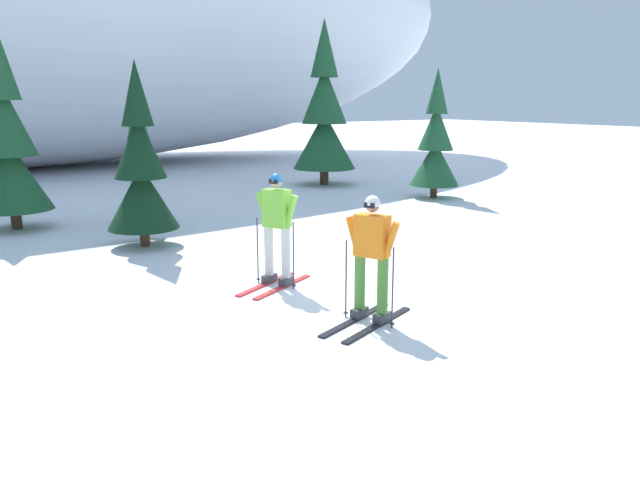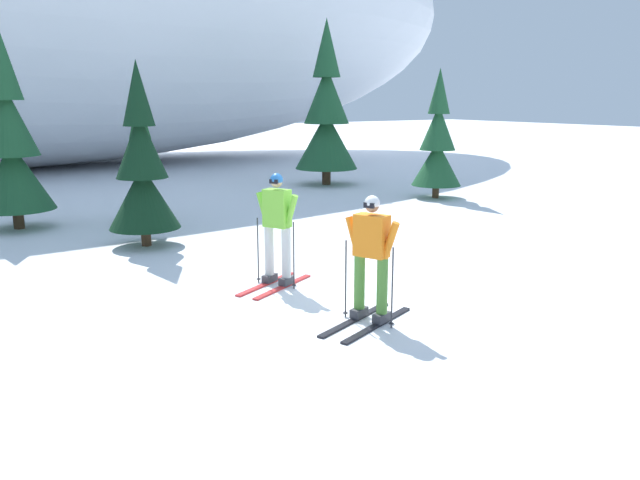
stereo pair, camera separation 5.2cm
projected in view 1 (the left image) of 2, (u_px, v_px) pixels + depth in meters
The scene contains 8 objects.
ground_plane at pixel (369, 294), 9.95m from camera, with size 120.00×120.00×0.00m, color white.
skier_orange_jacket at pixel (371, 256), 8.53m from camera, with size 1.72×1.04×1.75m.
skier_lime_jacket at pixel (277, 227), 10.21m from camera, with size 1.58×1.09×1.84m.
pine_tree_left at pixel (9, 148), 14.46m from camera, with size 1.75×1.75×4.52m.
pine_tree_center_left at pixel (141, 170), 12.83m from camera, with size 1.45×1.45×3.76m.
pine_tree_center_right at pixel (140, 170), 15.37m from camera, with size 1.20×1.20×3.11m.
pine_tree_right at pixel (324, 117), 22.00m from camera, with size 2.18×2.18×5.65m.
pine_tree_far_right at pixel (435, 145), 19.17m from camera, with size 1.50×1.50×3.88m.
Camera 1 is at (-5.84, -7.56, 3.01)m, focal length 35.58 mm.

